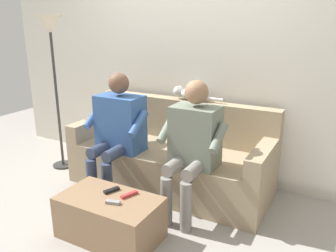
# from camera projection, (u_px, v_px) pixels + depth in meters

# --- Properties ---
(ground_plane) EXTENTS (8.00, 8.00, 0.00)m
(ground_plane) POSITION_uv_depth(u_px,v_px,m) (133.00, 218.00, 2.98)
(ground_plane) COLOR gray
(back_wall) EXTENTS (5.07, 0.06, 2.70)m
(back_wall) POSITION_uv_depth(u_px,v_px,m) (192.00, 51.00, 3.57)
(back_wall) COLOR beige
(back_wall) RESTS_ON ground
(couch) EXTENTS (2.02, 0.80, 0.87)m
(couch) POSITION_uv_depth(u_px,v_px,m) (171.00, 159.00, 3.50)
(couch) COLOR #9E896B
(couch) RESTS_ON ground
(coffee_table) EXTENTS (0.79, 0.45, 0.35)m
(coffee_table) POSITION_uv_depth(u_px,v_px,m) (110.00, 217.00, 2.67)
(coffee_table) COLOR #8C6B4C
(coffee_table) RESTS_ON ground
(person_left_seated) EXTENTS (0.55, 0.55, 1.19)m
(person_left_seated) POSITION_uv_depth(u_px,v_px,m) (193.00, 141.00, 2.90)
(person_left_seated) COLOR slate
(person_left_seated) RESTS_ON ground
(person_right_seated) EXTENTS (0.60, 0.54, 1.19)m
(person_right_seated) POSITION_uv_depth(u_px,v_px,m) (117.00, 127.00, 3.26)
(person_right_seated) COLOR #335693
(person_right_seated) RESTS_ON ground
(cat_on_backrest) EXTENTS (0.55, 0.15, 0.14)m
(cat_on_backrest) POSITION_uv_depth(u_px,v_px,m) (192.00, 94.00, 3.50)
(cat_on_backrest) COLOR silver
(cat_on_backrest) RESTS_ON couch
(remote_red) EXTENTS (0.08, 0.15, 0.02)m
(remote_red) POSITION_uv_depth(u_px,v_px,m) (129.00, 195.00, 2.65)
(remote_red) COLOR #B73333
(remote_red) RESTS_ON coffee_table
(remote_black) EXTENTS (0.08, 0.14, 0.02)m
(remote_black) POSITION_uv_depth(u_px,v_px,m) (112.00, 190.00, 2.71)
(remote_black) COLOR black
(remote_black) RESTS_ON coffee_table
(remote_gray) EXTENTS (0.12, 0.07, 0.02)m
(remote_gray) POSITION_uv_depth(u_px,v_px,m) (113.00, 202.00, 2.53)
(remote_gray) COLOR gray
(remote_gray) RESTS_ON coffee_table
(floor_lamp) EXTENTS (0.26, 0.26, 1.71)m
(floor_lamp) POSITION_uv_depth(u_px,v_px,m) (51.00, 43.00, 3.64)
(floor_lamp) COLOR #2D2D2D
(floor_lamp) RESTS_ON ground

